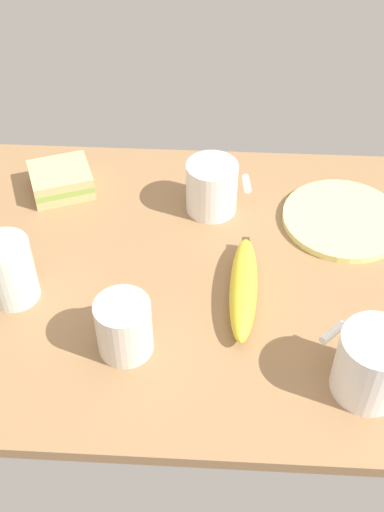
{
  "coord_description": "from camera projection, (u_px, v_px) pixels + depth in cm",
  "views": [
    {
      "loc": [
        3.88,
        -69.82,
        73.71
      ],
      "look_at": [
        0.0,
        0.0,
        5.0
      ],
      "focal_mm": 44.96,
      "sensor_mm": 36.0,
      "label": 1
    }
  ],
  "objects": [
    {
      "name": "tabletop",
      "position": [
        192.0,
        274.0,
        1.01
      ],
      "size": [
        90.0,
        64.0,
        2.0
      ],
      "primitive_type": "cube",
      "color": "#936D47",
      "rests_on": "ground"
    },
    {
      "name": "plate_of_food",
      "position": [
        343.0,
        219.0,
        1.08
      ],
      "size": [
        20.24,
        20.24,
        1.2
      ],
      "color": "#EAE58C",
      "rests_on": "tabletop"
    },
    {
      "name": "coffee_mug_black",
      "position": [
        212.0,
        187.0,
        1.07
      ],
      "size": [
        10.99,
        8.65,
        9.13
      ],
      "color": "white",
      "rests_on": "tabletop"
    },
    {
      "name": "coffee_mug_milky",
      "position": [
        124.0,
        326.0,
        0.86
      ],
      "size": [
        7.67,
        9.89,
        8.75
      ],
      "color": "silver",
      "rests_on": "tabletop"
    },
    {
      "name": "coffee_mug_spare",
      "position": [
        372.0,
        363.0,
        0.81
      ],
      "size": [
        11.16,
        11.11,
        9.94
      ],
      "color": "white",
      "rests_on": "tabletop"
    },
    {
      "name": "sandwich_main",
      "position": [
        61.0,
        180.0,
        1.13
      ],
      "size": [
        12.91,
        12.33,
        4.4
      ],
      "color": "#DBB77A",
      "rests_on": "tabletop"
    },
    {
      "name": "glass_of_milk",
      "position": [
        10.0,
        273.0,
        0.93
      ],
      "size": [
        7.39,
        7.39,
        10.4
      ],
      "color": "silver",
      "rests_on": "tabletop"
    },
    {
      "name": "banana",
      "position": [
        243.0,
        287.0,
        0.95
      ],
      "size": [
        4.87,
        20.81,
        4.09
      ],
      "color": "yellow",
      "rests_on": "tabletop"
    }
  ]
}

